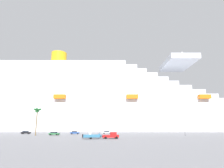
{
  "coord_description": "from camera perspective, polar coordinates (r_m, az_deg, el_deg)",
  "views": [
    {
      "loc": [
        2.32,
        -84.52,
        4.63
      ],
      "look_at": [
        0.8,
        31.52,
        28.97
      ],
      "focal_mm": 31.29,
      "sensor_mm": 36.0,
      "label": 1
    }
  ],
  "objects": [
    {
      "name": "parked_car_blue_suv",
      "position": [
        102.8,
        -10.84,
        -13.76
      ],
      "size": [
        4.72,
        2.44,
        1.58
      ],
      "color": "#264C99",
      "rests_on": "ground_plane"
    },
    {
      "name": "palm_tree",
      "position": [
        94.03,
        -21.01,
        -7.73
      ],
      "size": [
        3.62,
        3.51,
        12.08
      ],
      "color": "brown",
      "rests_on": "ground_plane"
    },
    {
      "name": "ground_plane",
      "position": [
        114.64,
        -0.42,
        -14.16
      ],
      "size": [
        600.0,
        600.0,
        0.0
      ],
      "primitive_type": "plane",
      "color": "gray"
    },
    {
      "name": "parked_car_green_wagon",
      "position": [
        94.8,
        -16.54,
        -13.67
      ],
      "size": [
        4.76,
        2.45,
        1.58
      ],
      "color": "#2D723F",
      "rests_on": "ground_plane"
    },
    {
      "name": "street_lamp",
      "position": [
        89.65,
        20.36,
        -10.5
      ],
      "size": [
        0.56,
        0.56,
        8.7
      ],
      "color": "slate",
      "rests_on": "ground_plane"
    },
    {
      "name": "parked_car_black_coupe",
      "position": [
        112.68,
        -23.88,
        -12.79
      ],
      "size": [
        4.68,
        2.3,
        1.58
      ],
      "color": "black",
      "rests_on": "ground_plane"
    },
    {
      "name": "pickup_truck",
      "position": [
        68.76,
        -0.28,
        -14.84
      ],
      "size": [
        5.9,
        3.21,
        2.2
      ],
      "color": "red",
      "rests_on": "ground_plane"
    },
    {
      "name": "small_boat_on_trailer",
      "position": [
        67.83,
        -5.41,
        -14.89
      ],
      "size": [
        7.54,
        3.34,
        2.15
      ],
      "color": "#595960",
      "rests_on": "ground_plane"
    },
    {
      "name": "parked_car_silver_sedan",
      "position": [
        105.52,
        -1.47,
        -13.9
      ],
      "size": [
        4.84,
        2.16,
        1.58
      ],
      "color": "silver",
      "rests_on": "ground_plane"
    },
    {
      "name": "cruise_ship",
      "position": [
        152.63,
        -5.81,
        -5.78
      ],
      "size": [
        255.3,
        40.1,
        67.71
      ],
      "color": "white",
      "rests_on": "ground_plane"
    }
  ]
}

